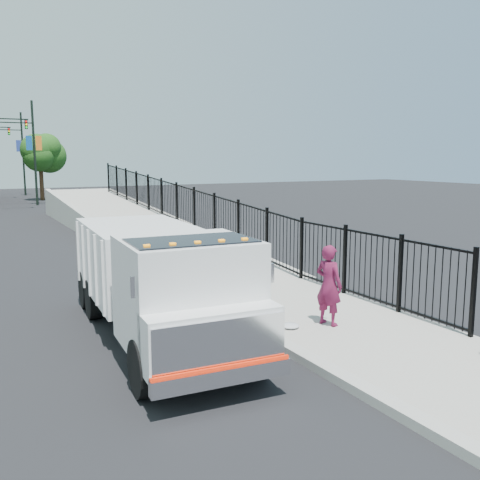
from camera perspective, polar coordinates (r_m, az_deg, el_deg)
name	(u,v)px	position (r m, az deg, el deg)	size (l,w,h in m)	color
ground	(270,341)	(11.14, 3.17, -10.72)	(120.00, 120.00, 0.00)	black
sidewalk	(412,353)	(10.80, 17.86, -11.43)	(3.55, 12.00, 0.12)	#9E998E
curb	(330,372)	(9.58, 9.61, -13.66)	(0.30, 12.00, 0.16)	#ADAAA3
ramp	(135,235)	(26.34, -11.19, 0.54)	(3.95, 24.00, 1.70)	#9E998E
iron_fence	(194,224)	(22.99, -4.89, 1.74)	(0.10, 28.00, 1.80)	black
truck	(159,276)	(10.92, -8.67, -3.83)	(2.70, 7.13, 2.40)	black
worker	(329,285)	(11.69, 9.45, -4.77)	(0.64, 0.42, 1.76)	maroon
debris	(290,326)	(11.59, 5.38, -9.08)	(0.39, 0.39, 0.10)	silver
light_pole_1	(30,149)	(44.69, -21.49, 9.05)	(3.78, 0.22, 8.00)	black
light_pole_3	(19,150)	(56.63, -22.46, 8.82)	(3.78, 0.22, 8.00)	black
tree_1	(40,154)	(49.86, -20.55, 8.54)	(2.75, 2.75, 5.37)	#382314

